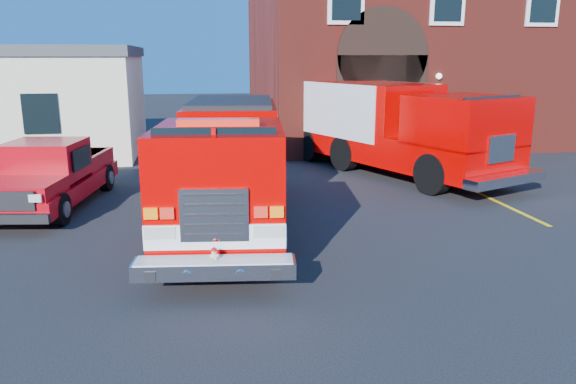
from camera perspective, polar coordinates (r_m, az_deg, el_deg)
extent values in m
plane|color=black|center=(12.80, -0.95, -4.41)|extent=(100.00, 100.00, 0.00)
cube|color=yellow|center=(16.01, 22.06, -1.70)|extent=(0.12, 3.00, 0.01)
cube|color=yellow|center=(18.53, 17.20, 0.69)|extent=(0.12, 3.00, 0.01)
cube|color=yellow|center=(21.17, 13.53, 2.49)|extent=(0.12, 3.00, 0.01)
cube|color=maroon|center=(28.22, 12.99, 13.39)|extent=(15.00, 10.00, 8.00)
cube|color=black|center=(22.36, 9.40, 8.43)|extent=(3.60, 0.12, 4.00)
cylinder|color=black|center=(22.27, 9.61, 13.56)|extent=(3.60, 0.12, 3.60)
cube|color=black|center=(23.29, 15.95, 18.17)|extent=(1.40, 0.10, 1.80)
cube|color=black|center=(25.25, 24.52, 17.11)|extent=(1.40, 0.10, 1.80)
cube|color=#EAE5C5|center=(26.06, -26.13, 7.96)|extent=(10.00, 8.00, 4.00)
cube|color=#424447|center=(25.99, -26.64, 12.66)|extent=(10.20, 8.20, 0.40)
cube|color=black|center=(21.67, -23.84, 7.30)|extent=(1.20, 0.10, 1.40)
cylinder|color=black|center=(11.01, -12.34, -4.88)|extent=(0.47, 1.09, 1.05)
cylinder|color=black|center=(10.86, -1.27, -4.82)|extent=(0.47, 1.09, 1.05)
cube|color=#BD0000|center=(13.75, -6.03, 0.32)|extent=(3.47, 8.85, 0.86)
cube|color=#BD0000|center=(15.72, -5.71, 6.09)|extent=(2.91, 4.48, 1.53)
cube|color=#BD0000|center=(10.80, -6.96, 2.86)|extent=(2.77, 3.34, 1.44)
cube|color=black|center=(9.56, -7.51, 3.77)|extent=(2.10, 0.34, 0.90)
cube|color=red|center=(10.68, -7.08, 7.05)|extent=(1.56, 0.52, 0.13)
cube|color=white|center=(9.54, -7.43, -4.56)|extent=(2.38, 0.36, 0.42)
cube|color=silver|center=(9.42, -7.50, -2.36)|extent=(1.15, 0.20, 0.90)
cube|color=silver|center=(9.44, -7.47, -7.66)|extent=(2.73, 0.86, 0.27)
cube|color=#B7B7BF|center=(15.83, -10.10, 6.00)|extent=(0.48, 3.42, 1.24)
cube|color=#B7B7BF|center=(15.71, -1.28, 6.15)|extent=(0.48, 3.42, 1.24)
sphere|color=beige|center=(9.37, -7.51, -6.50)|extent=(0.14, 0.14, 0.12)
sphere|color=beige|center=(9.33, -7.53, -6.00)|extent=(0.11, 0.11, 0.10)
sphere|color=beige|center=(9.34, -7.76, -5.77)|extent=(0.04, 0.04, 0.04)
sphere|color=beige|center=(9.33, -7.30, -5.77)|extent=(0.04, 0.04, 0.04)
ellipsoid|color=red|center=(9.33, -7.53, -5.81)|extent=(0.11, 0.11, 0.06)
cylinder|color=red|center=(9.32, -7.53, -5.91)|extent=(0.13, 0.13, 0.01)
cylinder|color=black|center=(14.49, -22.14, -1.66)|extent=(0.40, 0.82, 0.79)
cube|color=#A60510|center=(16.42, -22.75, 0.53)|extent=(2.82, 5.65, 0.44)
cube|color=#A60510|center=(14.62, -25.62, 0.31)|extent=(2.02, 1.75, 0.34)
cube|color=#A60510|center=(16.00, -23.39, 3.02)|extent=(2.07, 2.04, 0.98)
cube|color=#A60510|center=(17.78, -21.02, 2.91)|extent=(2.12, 2.33, 0.54)
cube|color=black|center=(13.98, -26.86, -2.46)|extent=(2.00, 0.46, 0.22)
cylinder|color=black|center=(16.92, 14.48, 1.77)|extent=(0.81, 1.27, 1.22)
cylinder|color=black|center=(18.73, 19.64, 2.53)|extent=(0.81, 1.27, 1.22)
cube|color=#BD0000|center=(19.87, 10.52, 4.67)|extent=(5.86, 9.24, 1.00)
cube|color=#BD0000|center=(20.96, 7.59, 8.74)|extent=(4.63, 6.16, 1.66)
cube|color=#BD0000|center=(17.59, 17.53, 6.94)|extent=(3.56, 3.49, 1.44)
cube|color=#B7B7BF|center=(20.12, 4.48, 8.30)|extent=(1.77, 4.33, 1.88)
cube|color=#B7B7BF|center=(21.88, 10.43, 8.55)|extent=(1.77, 4.33, 1.88)
cube|color=silver|center=(16.83, 21.29, 1.20)|extent=(2.96, 1.57, 0.28)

